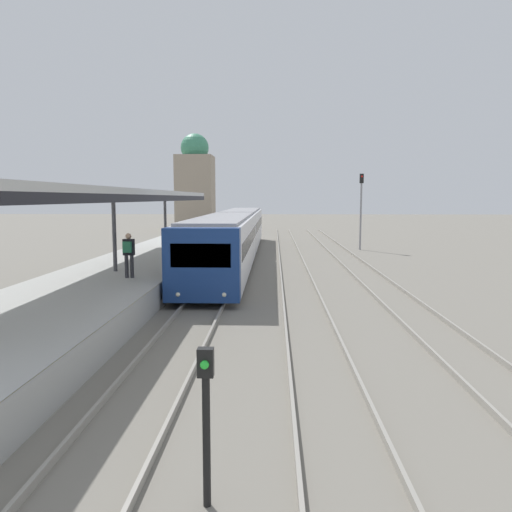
% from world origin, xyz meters
% --- Properties ---
extents(platform_canopy, '(4.00, 23.69, 3.27)m').
position_xyz_m(platform_canopy, '(-3.88, 19.45, 4.08)').
color(platform_canopy, beige).
rests_on(platform_canopy, station_platform).
extents(person_on_platform, '(0.40, 0.40, 1.66)m').
position_xyz_m(person_on_platform, '(-2.87, 17.75, 1.92)').
color(person_on_platform, '#2D2D33').
rests_on(person_on_platform, station_platform).
extents(train_near, '(2.69, 30.40, 2.98)m').
position_xyz_m(train_near, '(0.00, 31.69, 1.66)').
color(train_near, navy).
rests_on(train_near, ground_plane).
extents(signal_post_near, '(0.20, 0.21, 2.06)m').
position_xyz_m(signal_post_near, '(1.68, 5.51, 1.26)').
color(signal_post_near, black).
rests_on(signal_post_near, ground_plane).
extents(signal_mast_far, '(0.28, 0.29, 5.68)m').
position_xyz_m(signal_mast_far, '(9.00, 37.28, 3.52)').
color(signal_mast_far, gray).
rests_on(signal_mast_far, ground_plane).
extents(distant_domed_building, '(4.34, 4.34, 11.50)m').
position_xyz_m(distant_domed_building, '(-6.96, 59.70, 5.43)').
color(distant_domed_building, gray).
rests_on(distant_domed_building, ground_plane).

